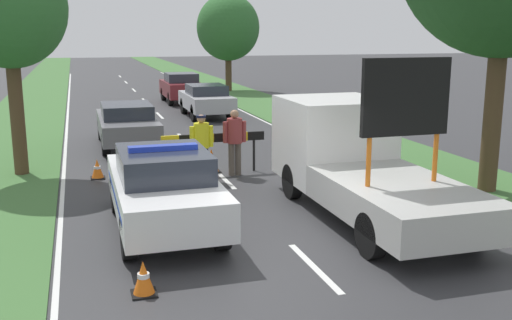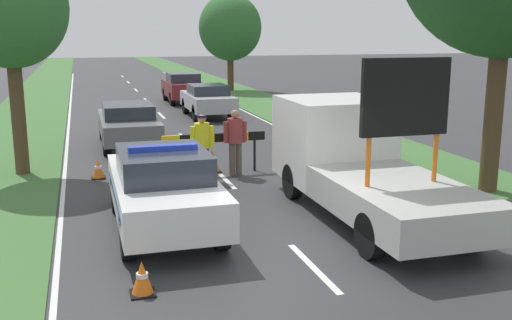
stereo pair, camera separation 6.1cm
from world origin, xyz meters
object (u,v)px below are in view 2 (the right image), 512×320
(police_car, at_px, (163,187))
(police_officer, at_px, (202,141))
(traffic_cone_near_police, at_px, (302,147))
(work_truck, at_px, (355,159))
(queued_car_wagon_maroon, at_px, (183,87))
(traffic_cone_near_truck, at_px, (98,169))
(traffic_cone_behind_barrier, at_px, (212,161))
(queued_car_sedan_silver, at_px, (208,100))
(roadside_tree_near_left, at_px, (9,9))
(queued_car_suv_grey, at_px, (128,123))
(road_barrier, at_px, (214,141))
(pedestrian_civilian, at_px, (235,137))
(roadside_tree_mid_left, at_px, (230,28))
(traffic_cone_centre_front, at_px, (142,278))

(police_car, xyz_separation_m, police_officer, (1.50, 3.65, 0.18))
(police_officer, xyz_separation_m, traffic_cone_near_police, (3.42, 1.82, -0.68))
(work_truck, bearing_deg, queued_car_wagon_maroon, -86.59)
(traffic_cone_near_police, distance_m, traffic_cone_near_truck, 6.08)
(traffic_cone_near_police, bearing_deg, work_truck, -98.38)
(traffic_cone_behind_barrier, distance_m, queued_car_wagon_maroon, 16.50)
(queued_car_sedan_silver, distance_m, roadside_tree_near_left, 12.31)
(queued_car_sedan_silver, height_order, queued_car_wagon_maroon, queued_car_wagon_maroon)
(queued_car_suv_grey, relative_size, queued_car_sedan_silver, 1.12)
(road_barrier, distance_m, traffic_cone_near_truck, 3.14)
(pedestrian_civilian, relative_size, traffic_cone_behind_barrier, 2.72)
(road_barrier, distance_m, traffic_cone_behind_barrier, 0.61)
(police_car, bearing_deg, traffic_cone_near_police, 48.59)
(police_officer, distance_m, traffic_cone_behind_barrier, 1.12)
(police_car, distance_m, police_officer, 3.95)
(traffic_cone_near_police, bearing_deg, police_officer, -152.01)
(police_officer, xyz_separation_m, pedestrian_civilian, (0.94, 0.26, 0.02))
(queued_car_sedan_silver, bearing_deg, roadside_tree_mid_left, -109.00)
(traffic_cone_centre_front, height_order, queued_car_wagon_maroon, queued_car_wagon_maroon)
(work_truck, bearing_deg, police_officer, -50.14)
(police_car, xyz_separation_m, queued_car_wagon_maroon, (3.89, 20.80, -0.01))
(work_truck, xyz_separation_m, police_officer, (-2.64, 3.48, -0.10))
(police_car, height_order, queued_car_wagon_maroon, police_car)
(queued_car_suv_grey, bearing_deg, traffic_cone_near_police, 143.97)
(roadside_tree_near_left, bearing_deg, police_car, -61.58)
(police_car, xyz_separation_m, road_barrier, (1.95, 4.26, 0.07))
(queued_car_suv_grey, bearing_deg, police_officer, 105.15)
(traffic_cone_near_truck, distance_m, queued_car_wagon_maroon, 16.98)
(traffic_cone_near_truck, xyz_separation_m, queued_car_suv_grey, (1.15, 4.43, 0.51))
(traffic_cone_near_police, bearing_deg, pedestrian_civilian, -147.80)
(traffic_cone_near_police, xyz_separation_m, roadside_tree_near_left, (-7.96, 0.15, 4.00))
(roadside_tree_near_left, bearing_deg, queued_car_suv_grey, 47.67)
(queued_car_suv_grey, bearing_deg, queued_car_wagon_maroon, -108.02)
(road_barrier, height_order, roadside_tree_mid_left, roadside_tree_mid_left)
(pedestrian_civilian, relative_size, queued_car_sedan_silver, 0.42)
(traffic_cone_near_police, distance_m, roadside_tree_mid_left, 21.18)
(road_barrier, bearing_deg, roadside_tree_near_left, 160.91)
(traffic_cone_near_police, relative_size, roadside_tree_near_left, 0.11)
(police_officer, height_order, traffic_cone_behind_barrier, police_officer)
(work_truck, height_order, traffic_cone_behind_barrier, work_truck)
(queued_car_wagon_maroon, xyz_separation_m, roadside_tree_near_left, (-6.93, -15.18, 3.52))
(traffic_cone_near_police, xyz_separation_m, queued_car_suv_grey, (-4.87, 3.54, 0.42))
(traffic_cone_near_truck, height_order, roadside_tree_near_left, roadside_tree_near_left)
(queued_car_wagon_maroon, bearing_deg, work_truck, 90.69)
(traffic_cone_near_police, relative_size, queued_car_sedan_silver, 0.16)
(queued_car_wagon_maroon, bearing_deg, traffic_cone_near_truck, 72.91)
(traffic_cone_near_truck, xyz_separation_m, roadside_tree_mid_left, (8.95, 21.55, 3.72))
(work_truck, bearing_deg, traffic_cone_centre_front, 35.06)
(police_officer, bearing_deg, pedestrian_civilian, 178.67)
(police_officer, bearing_deg, traffic_cone_near_truck, -36.33)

